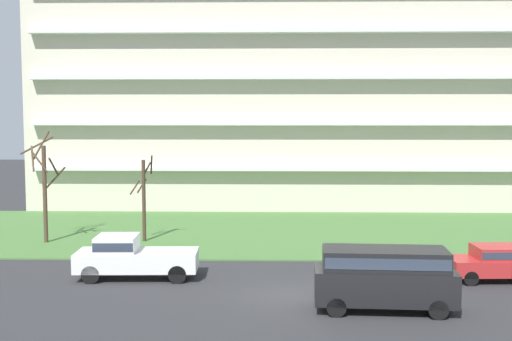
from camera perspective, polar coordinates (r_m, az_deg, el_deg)
The scene contains 8 objects.
ground at distance 26.37m, azimuth 3.07°, elevation -11.14°, with size 160.00×160.00×0.00m, color #2D2D30.
grass_lawn_strip at distance 40.00m, azimuth 2.52°, elevation -5.53°, with size 80.00×16.00×0.08m, color #477238.
apartment_building at distance 53.85m, azimuth 2.28°, elevation 7.92°, with size 39.04×13.82×20.23m.
tree_far_left at distance 38.05m, azimuth -18.53°, elevation -1.22°, with size 2.55×2.27×6.45m.
tree_left at distance 37.05m, azimuth -10.07°, elevation -2.39°, with size 1.35×1.15×5.08m.
van_black_near_left at distance 24.43m, azimuth 11.50°, elevation -9.15°, with size 5.30×2.28×2.36m.
pickup_white_center_left at distance 29.21m, azimuth -11.12°, elevation -7.58°, with size 5.47×2.20×1.95m.
sedan_red_center_right at distance 30.29m, azimuth 21.07°, elevation -7.65°, with size 4.48×2.00×1.57m.
Camera 1 is at (-0.73, -25.33, 7.29)m, focal length 44.39 mm.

